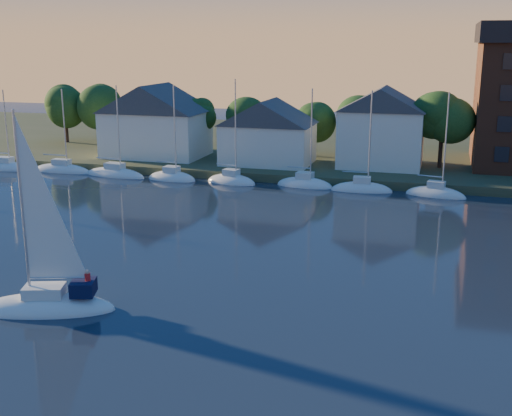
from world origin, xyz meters
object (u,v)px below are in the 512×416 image
at_px(clubhouse_centre, 268,131).
at_px(clubhouse_west, 156,120).
at_px(clubhouse_east, 382,126).
at_px(hero_sailboat, 48,302).

bearing_deg(clubhouse_centre, clubhouse_west, 176.42).
relative_size(clubhouse_west, clubhouse_east, 1.30).
relative_size(clubhouse_west, hero_sailboat, 1.01).
bearing_deg(hero_sailboat, clubhouse_centre, -109.97).
distance_m(clubhouse_centre, hero_sailboat, 46.81).
height_order(clubhouse_west, clubhouse_centre, clubhouse_west).
xyz_separation_m(clubhouse_west, hero_sailboat, (14.67, -47.57, -5.36)).
height_order(clubhouse_west, clubhouse_east, clubhouse_east).
xyz_separation_m(clubhouse_centre, hero_sailboat, (-1.33, -46.57, -4.56)).
xyz_separation_m(clubhouse_west, clubhouse_east, (30.00, 1.00, 0.07)).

